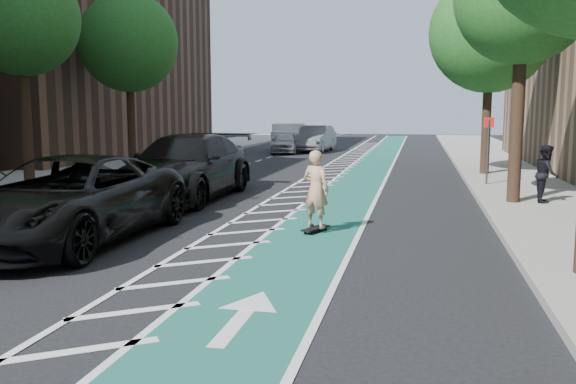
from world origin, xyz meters
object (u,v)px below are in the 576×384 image
(suv_near, at_px, (68,199))
(barrel_a, at_px, (141,181))
(skateboarder, at_px, (316,189))
(suv_far, at_px, (186,167))

(suv_near, bearing_deg, barrel_a, 105.14)
(suv_near, bearing_deg, skateboarder, 23.12)
(suv_near, bearing_deg, suv_far, 90.11)
(suv_near, height_order, suv_far, suv_far)
(skateboarder, xyz_separation_m, barrel_a, (-6.83, 5.44, -0.61))
(suv_far, distance_m, barrel_a, 2.32)
(barrel_a, bearing_deg, skateboarder, -38.55)
(skateboarder, distance_m, suv_far, 6.55)
(skateboarder, bearing_deg, barrel_a, -15.87)
(suv_near, xyz_separation_m, suv_far, (0.04, 6.45, 0.09))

